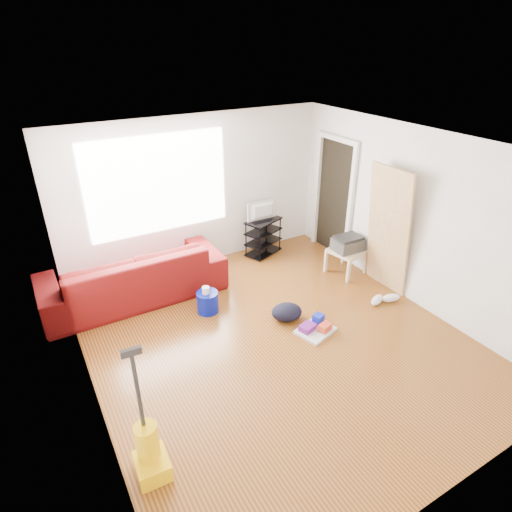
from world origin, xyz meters
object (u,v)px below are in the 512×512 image
sofa (137,296)px  side_table (347,253)px  bucket (208,311)px  vacuum (150,452)px  tv_stand (263,237)px  cleaning_tray (316,328)px  backpack (286,319)px

sofa → side_table: bearing=162.6°
bucket → vacuum: 2.56m
tv_stand → side_table: 1.53m
sofa → bucket: 1.19m
side_table → bucket: size_ratio=1.94×
side_table → vacuum: vacuum is taller
sofa → bucket: sofa is taller
sofa → cleaning_tray: sofa is taller
bucket → side_table: bearing=-2.7°
tv_stand → bucket: (-1.62, -1.17, -0.33)m
side_table → bucket: bearing=177.3°
cleaning_tray → sofa: bearing=132.0°
tv_stand → vacuum: (-3.12, -3.23, -0.08)m
tv_stand → bucket: tv_stand is taller
tv_stand → cleaning_tray: size_ratio=1.30×
side_table → vacuum: 4.40m
backpack → bucket: bearing=157.4°
cleaning_tray → vacuum: 2.72m
tv_stand → vacuum: size_ratio=0.53×
side_table → cleaning_tray: bearing=-143.5°
sofa → vacuum: size_ratio=1.91×
backpack → cleaning_tray: bearing=-48.5°
bucket → backpack: (0.87, -0.73, 0.00)m
backpack → side_table: bearing=38.4°
bucket → sofa: bearing=131.1°
vacuum → tv_stand: bearing=49.2°
side_table → backpack: 1.73m
tv_stand → side_table: tv_stand is taller
side_table → backpack: bearing=-158.9°
sofa → vacuum: bearing=76.5°
tv_stand → cleaning_tray: tv_stand is taller
tv_stand → vacuum: 4.49m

